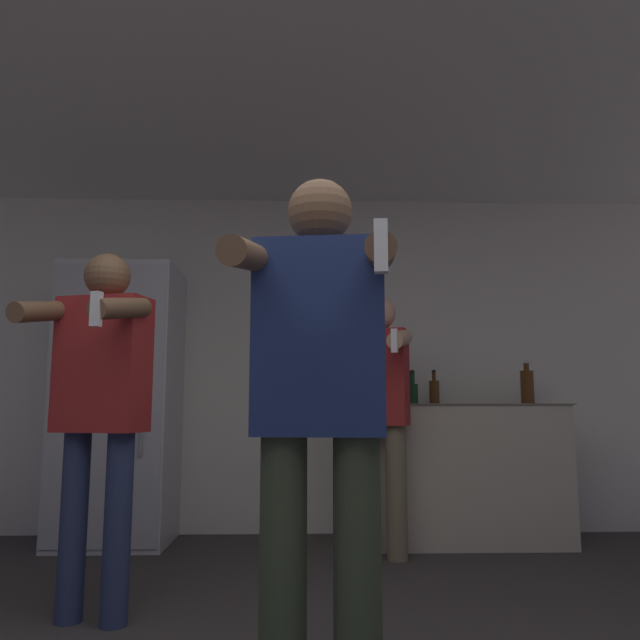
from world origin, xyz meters
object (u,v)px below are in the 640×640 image
(bottle_red_label, at_px, (527,386))
(person_man_side, at_px, (100,393))
(person_spectator_back, at_px, (380,401))
(bottle_brown_liquor, at_px, (412,391))
(bottle_dark_rum, at_px, (399,386))
(refrigerator, at_px, (119,403))
(bottle_tall_gin, at_px, (434,391))
(person_woman_foreground, at_px, (320,400))

(bottle_red_label, relative_size, person_man_side, 0.20)
(person_spectator_back, bearing_deg, bottle_red_label, 25.46)
(bottle_brown_liquor, distance_m, person_man_side, 2.39)
(bottle_dark_rum, distance_m, person_man_side, 2.32)
(refrigerator, xyz_separation_m, bottle_tall_gin, (2.24, 0.08, 0.09))
(person_woman_foreground, bearing_deg, bottle_tall_gin, 70.28)
(bottle_tall_gin, distance_m, bottle_brown_liquor, 0.16)
(bottle_brown_liquor, distance_m, person_woman_foreground, 2.65)
(bottle_dark_rum, distance_m, bottle_red_label, 0.94)
(bottle_brown_liquor, relative_size, person_man_side, 0.15)
(person_man_side, xyz_separation_m, person_spectator_back, (1.40, 1.12, -0.03))
(bottle_tall_gin, height_order, bottle_dark_rum, bottle_dark_rum)
(bottle_brown_liquor, bearing_deg, bottle_tall_gin, 0.00)
(person_man_side, height_order, person_spectator_back, person_spectator_back)
(refrigerator, distance_m, bottle_tall_gin, 2.24)
(bottle_dark_rum, height_order, bottle_red_label, bottle_dark_rum)
(bottle_dark_rum, xyz_separation_m, person_woman_foreground, (-0.65, -2.54, -0.13))
(refrigerator, xyz_separation_m, person_man_side, (0.37, -1.59, 0.03))
(bottle_tall_gin, relative_size, person_spectator_back, 0.15)
(bottle_dark_rum, xyz_separation_m, bottle_red_label, (0.94, -0.00, 0.00))
(bottle_dark_rum, bearing_deg, bottle_tall_gin, -0.00)
(refrigerator, xyz_separation_m, bottle_red_label, (2.92, 0.08, 0.12))
(bottle_dark_rum, height_order, person_spectator_back, person_spectator_back)
(refrigerator, xyz_separation_m, bottle_brown_liquor, (2.08, 0.08, 0.08))
(person_spectator_back, bearing_deg, refrigerator, 165.07)
(refrigerator, bearing_deg, bottle_tall_gin, 1.96)
(person_man_side, bearing_deg, bottle_tall_gin, 41.73)
(bottle_brown_liquor, xyz_separation_m, person_man_side, (-1.71, -1.67, -0.05))
(bottle_tall_gin, xyz_separation_m, bottle_red_label, (0.68, -0.00, 0.04))
(refrigerator, height_order, person_spectator_back, refrigerator)
(bottle_brown_liquor, height_order, person_man_side, person_man_side)
(refrigerator, height_order, person_woman_foreground, refrigerator)
(bottle_brown_liquor, bearing_deg, refrigerator, -177.90)
(bottle_dark_rum, xyz_separation_m, person_spectator_back, (-0.21, -0.55, -0.12))
(bottle_red_label, distance_m, person_woman_foreground, 3.00)
(bottle_tall_gin, bearing_deg, person_woman_foreground, -109.72)
(bottle_red_label, height_order, person_woman_foreground, person_woman_foreground)
(bottle_dark_rum, bearing_deg, person_spectator_back, -110.96)
(bottle_dark_rum, bearing_deg, bottle_brown_liquor, -0.00)
(bottle_red_label, bearing_deg, bottle_dark_rum, 180.00)
(refrigerator, height_order, person_man_side, refrigerator)
(bottle_dark_rum, relative_size, person_man_side, 0.20)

